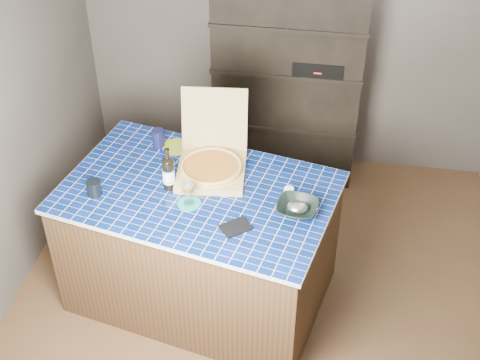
% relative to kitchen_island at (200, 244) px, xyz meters
% --- Properties ---
extents(room, '(3.50, 3.50, 3.50)m').
position_rel_kitchen_island_xyz_m(room, '(0.42, 0.06, 0.77)').
color(room, '#4F3D21').
rests_on(room, ground).
extents(shelving_unit, '(1.20, 0.41, 1.80)m').
position_rel_kitchen_island_xyz_m(shelving_unit, '(0.42, 1.59, 0.43)').
color(shelving_unit, black).
rests_on(shelving_unit, floor).
extents(kitchen_island, '(1.93, 1.44, 0.95)m').
position_rel_kitchen_island_xyz_m(kitchen_island, '(0.00, 0.00, 0.00)').
color(kitchen_island, '#492F1C').
rests_on(kitchen_island, floor).
extents(pizza_box, '(0.49, 0.58, 0.48)m').
position_rel_kitchen_island_xyz_m(pizza_box, '(0.05, 0.21, 0.54)').
color(pizza_box, tan).
rests_on(pizza_box, kitchen_island).
extents(mead_bottle, '(0.08, 0.08, 0.31)m').
position_rel_kitchen_island_xyz_m(mead_bottle, '(-0.19, -0.00, 0.60)').
color(mead_bottle, black).
rests_on(mead_bottle, kitchen_island).
extents(teal_trivet, '(0.15, 0.15, 0.01)m').
position_rel_kitchen_island_xyz_m(teal_trivet, '(-0.03, -0.14, 0.48)').
color(teal_trivet, '#1A887B').
rests_on(teal_trivet, kitchen_island).
extents(wine_glass, '(0.08, 0.08, 0.18)m').
position_rel_kitchen_island_xyz_m(wine_glass, '(-0.03, -0.14, 0.60)').
color(wine_glass, white).
rests_on(wine_glass, teal_trivet).
extents(tumbler, '(0.09, 0.09, 0.10)m').
position_rel_kitchen_island_xyz_m(tumbler, '(-0.64, -0.14, 0.53)').
color(tumbler, black).
rests_on(tumbler, kitchen_island).
extents(dvd_case, '(0.22, 0.21, 0.01)m').
position_rel_kitchen_island_xyz_m(dvd_case, '(0.30, -0.32, 0.48)').
color(dvd_case, black).
rests_on(dvd_case, kitchen_island).
extents(bowl, '(0.29, 0.29, 0.06)m').
position_rel_kitchen_island_xyz_m(bowl, '(0.65, -0.11, 0.51)').
color(bowl, black).
rests_on(bowl, kitchen_island).
extents(foil_contents, '(0.13, 0.11, 0.06)m').
position_rel_kitchen_island_xyz_m(foil_contents, '(0.65, -0.11, 0.51)').
color(foil_contents, '#A5A4AF').
rests_on(foil_contents, bowl).
extents(white_jar, '(0.06, 0.06, 0.05)m').
position_rel_kitchen_island_xyz_m(white_jar, '(0.58, 0.04, 0.50)').
color(white_jar, white).
rests_on(white_jar, kitchen_island).
extents(navy_cup, '(0.09, 0.09, 0.13)m').
position_rel_kitchen_island_xyz_m(navy_cup, '(-0.37, 0.44, 0.54)').
color(navy_cup, '#0E1033').
rests_on(navy_cup, kitchen_island).
extents(green_trivet, '(0.20, 0.20, 0.01)m').
position_rel_kitchen_island_xyz_m(green_trivet, '(-0.25, 0.45, 0.48)').
color(green_trivet, olive).
rests_on(green_trivet, kitchen_island).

